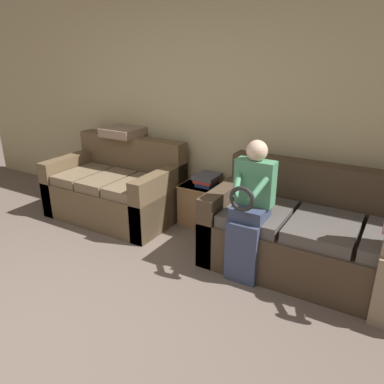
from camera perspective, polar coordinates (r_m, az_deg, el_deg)
ground_plane at (r=2.94m, az=-24.47°, el=-22.16°), size 14.00×14.00×0.00m
wall_back at (r=4.25m, az=2.97°, el=12.22°), size 7.93×0.06×2.55m
couch_main at (r=3.58m, az=19.58°, el=-6.76°), size 2.07×0.96×0.92m
couch_side at (r=4.61m, az=-11.41°, el=0.34°), size 1.51×0.92×0.92m
child_left_seated at (r=3.22m, az=8.79°, el=-2.16°), size 0.34×0.38×1.22m
side_shelf at (r=4.29m, az=2.05°, el=-1.97°), size 0.56×0.39×0.48m
book_stack at (r=4.18m, az=2.27°, el=1.93°), size 0.25×0.30×0.13m
throw_pillow at (r=4.72m, az=-10.36°, el=9.05°), size 0.44×0.44×0.10m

